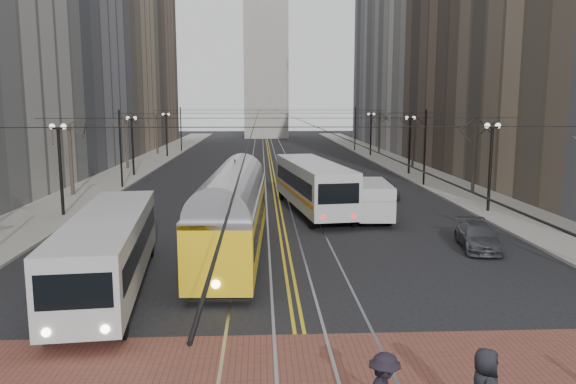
{
  "coord_description": "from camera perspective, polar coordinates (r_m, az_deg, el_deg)",
  "views": [
    {
      "loc": [
        -1.16,
        -17.49,
        7.11
      ],
      "look_at": [
        0.09,
        8.46,
        3.0
      ],
      "focal_mm": 35.0,
      "sensor_mm": 36.0,
      "label": 1
    }
  ],
  "objects": [
    {
      "name": "sedan_parked",
      "position": [
        29.29,
        18.71,
        -4.3
      ],
      "size": [
        2.41,
        4.49,
        1.24
      ],
      "primitive_type": "imported",
      "rotation": [
        0.0,
        0.0,
        -0.16
      ],
      "color": "#3E4046",
      "rests_on": "ground"
    },
    {
      "name": "rear_bus",
      "position": [
        37.12,
        2.53,
        0.51
      ],
      "size": [
        4.43,
        12.85,
        3.29
      ],
      "primitive_type": "cube",
      "rotation": [
        0.0,
        0.0,
        0.14
      ],
      "color": "silver",
      "rests_on": "ground"
    },
    {
      "name": "building_right_far",
      "position": [
        107.64,
        12.05,
        15.67
      ],
      "size": [
        16.0,
        20.0,
        40.0
      ],
      "primitive_type": "cube",
      "color": "slate",
      "rests_on": "ground"
    },
    {
      "name": "transit_bus",
      "position": [
        22.49,
        -17.72,
        -5.95
      ],
      "size": [
        3.66,
        12.01,
        2.96
      ],
      "primitive_type": "cube",
      "rotation": [
        0.0,
        0.0,
        0.1
      ],
      "color": "#B8B8B8",
      "rests_on": "ground"
    },
    {
      "name": "building_right_mid",
      "position": [
        69.57,
        20.7,
        16.6
      ],
      "size": [
        16.0,
        20.0,
        34.0
      ],
      "primitive_type": "cube",
      "color": "brown",
      "rests_on": "ground"
    },
    {
      "name": "centre_lines",
      "position": [
        62.9,
        -1.69,
        2.5
      ],
      "size": [
        0.42,
        130.0,
        0.01
      ],
      "primitive_type": "cube",
      "color": "gold",
      "rests_on": "ground"
    },
    {
      "name": "streetcar",
      "position": [
        26.41,
        -5.62,
        -3.01
      ],
      "size": [
        3.11,
        14.0,
        3.28
      ],
      "primitive_type": "cube",
      "rotation": [
        0.0,
        0.0,
        -0.04
      ],
      "color": "yellow",
      "rests_on": "ground"
    },
    {
      "name": "sidewalk_right",
      "position": [
        64.93,
        11.68,
        2.58
      ],
      "size": [
        5.0,
        140.0,
        0.15
      ],
      "primitive_type": "cube",
      "color": "gray",
      "rests_on": "ground"
    },
    {
      "name": "sedan_grey",
      "position": [
        43.42,
        9.6,
        0.4
      ],
      "size": [
        1.98,
        4.33,
        1.44
      ],
      "primitive_type": "imported",
      "rotation": [
        0.0,
        0.0,
        0.07
      ],
      "color": "#3D3F44",
      "rests_on": "ground"
    },
    {
      "name": "lamp_posts",
      "position": [
        46.45,
        -1.32,
        3.66
      ],
      "size": [
        27.6,
        57.2,
        5.6
      ],
      "color": "black",
      "rests_on": "ground"
    },
    {
      "name": "building_left_mid",
      "position": [
        68.71,
        -24.55,
        16.48
      ],
      "size": [
        16.0,
        20.0,
        34.0
      ],
      "primitive_type": "cube",
      "color": "slate",
      "rests_on": "ground"
    },
    {
      "name": "ground",
      "position": [
        18.91,
        0.98,
        -13.09
      ],
      "size": [
        260.0,
        260.0,
        0.0
      ],
      "primitive_type": "plane",
      "color": "black",
      "rests_on": "ground"
    },
    {
      "name": "cargo_van",
      "position": [
        34.62,
        8.47,
        -0.97
      ],
      "size": [
        2.35,
        5.45,
        2.36
      ],
      "primitive_type": "cube",
      "rotation": [
        0.0,
        0.0,
        -0.06
      ],
      "color": "silver",
      "rests_on": "ground"
    },
    {
      "name": "building_left_far",
      "position": [
        107.09,
        -16.5,
        15.54
      ],
      "size": [
        16.0,
        20.0,
        40.0
      ],
      "primitive_type": "cube",
      "color": "brown",
      "rests_on": "ground"
    },
    {
      "name": "streetcar_rails",
      "position": [
        62.9,
        -1.69,
        2.49
      ],
      "size": [
        4.8,
        130.0,
        0.02
      ],
      "primitive_type": "cube",
      "color": "gray",
      "rests_on": "ground"
    },
    {
      "name": "crosswalk_band",
      "position": [
        15.29,
        2.01,
        -18.7
      ],
      "size": [
        25.0,
        6.0,
        0.01
      ],
      "primitive_type": "cube",
      "color": "brown",
      "rests_on": "ground"
    },
    {
      "name": "street_trees",
      "position": [
        52.93,
        -1.5,
        4.31
      ],
      "size": [
        31.68,
        53.28,
        5.6
      ],
      "color": "#382D23",
      "rests_on": "ground"
    },
    {
      "name": "sidewalk_left",
      "position": [
        64.39,
        -15.17,
        2.4
      ],
      "size": [
        5.0,
        140.0,
        0.15
      ],
      "primitive_type": "cube",
      "color": "gray",
      "rests_on": "ground"
    },
    {
      "name": "trolley_wires",
      "position": [
        52.44,
        -1.5,
        5.34
      ],
      "size": [
        25.96,
        120.0,
        6.6
      ],
      "color": "black",
      "rests_on": "ground"
    }
  ]
}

